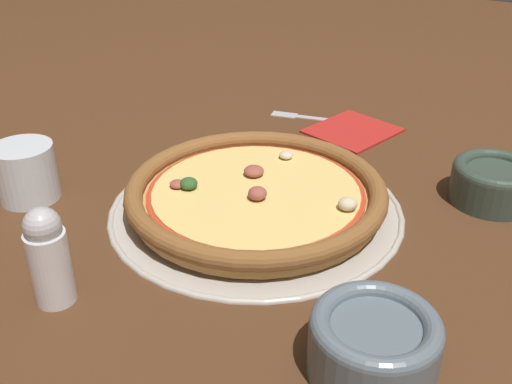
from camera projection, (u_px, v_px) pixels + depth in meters
ground_plane at (256, 210)px, 0.79m from camera, size 3.00×3.00×0.00m
pizza_tray at (256, 208)px, 0.78m from camera, size 0.38×0.38×0.01m
pizza at (256, 193)px, 0.77m from camera, size 0.34×0.34×0.04m
bowl_near at (374, 343)px, 0.52m from camera, size 0.12×0.12×0.06m
bowl_far at (494, 181)px, 0.79m from camera, size 0.11×0.11×0.06m
drinking_cup at (26, 172)px, 0.80m from camera, size 0.08×0.08×0.08m
napkin at (353, 130)px, 1.00m from camera, size 0.16×0.15×0.01m
fork at (315, 118)px, 1.06m from camera, size 0.06×0.18×0.00m
pepper_shaker at (48, 256)px, 0.60m from camera, size 0.04×0.04×0.11m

